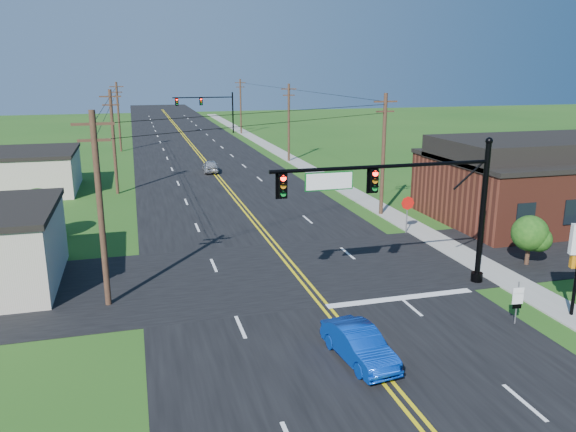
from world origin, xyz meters
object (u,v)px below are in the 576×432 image
object	(u,v)px
signal_mast_main	(403,198)
stop_sign	(408,207)
blue_car	(359,346)
route_sign	(517,300)
signal_mast_far	(207,106)

from	to	relation	value
signal_mast_main	stop_sign	size ratio (longest dim) A/B	4.45
signal_mast_main	stop_sign	bearing A→B (deg)	60.79
blue_car	route_sign	distance (m)	7.82
blue_car	route_sign	xyz separation A→B (m)	(7.72, 1.13, 0.49)
signal_mast_far	stop_sign	bearing A→B (deg)	-85.54
stop_sign	blue_car	bearing A→B (deg)	-120.31
blue_car	stop_sign	size ratio (longest dim) A/B	1.56
route_sign	signal_mast_far	bearing A→B (deg)	100.16
signal_mast_far	route_sign	bearing A→B (deg)	-87.72
signal_mast_main	signal_mast_far	xyz separation A→B (m)	(0.10, 72.00, -0.20)
signal_mast_far	stop_sign	distance (m)	63.27
signal_mast_far	blue_car	size ratio (longest dim) A/B	2.77
signal_mast_far	route_sign	size ratio (longest dim) A/B	5.59
blue_car	route_sign	size ratio (longest dim) A/B	2.02
signal_mast_far	blue_car	world-z (taller)	signal_mast_far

